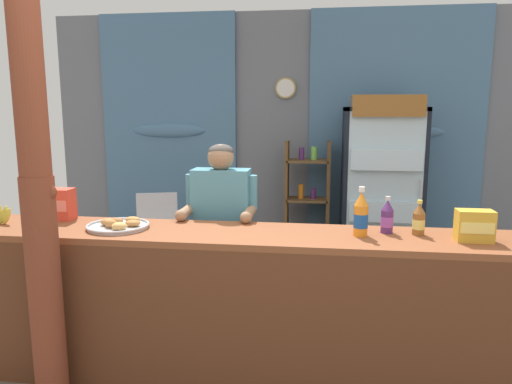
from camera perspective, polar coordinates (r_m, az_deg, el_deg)
The scene contains 14 objects.
ground_plane at distance 3.97m, azimuth 1.33°, elevation -15.75°, with size 7.63×7.63×0.00m, color #665B51.
back_wall_curtained at distance 5.38m, azimuth 3.62°, elevation 6.63°, with size 5.26×0.22×2.76m.
stall_counter at distance 2.98m, azimuth -3.09°, elevation -12.22°, with size 3.48×0.56×0.96m.
timber_post at distance 2.90m, azimuth -24.72°, elevation 0.63°, with size 0.21×0.19×2.70m.
drink_fridge at distance 4.92m, azimuth 14.79°, elevation 1.35°, with size 0.78×0.62×1.85m.
bottle_shelf_rack at distance 5.14m, azimuth 6.10°, elevation -1.35°, with size 0.48×0.28×1.39m.
plastic_lawn_chair at distance 4.99m, azimuth -11.70°, elevation -4.51°, with size 0.55×0.55×0.86m.
shopkeeper at distance 3.49m, azimuth -4.16°, elevation -3.19°, with size 0.53×0.42×1.47m.
soda_bottle_orange_soda at distance 2.92m, azimuth 12.43°, elevation -2.72°, with size 0.09×0.09×0.30m.
soda_bottle_grape_soda at distance 3.03m, azimuth 15.40°, elevation -2.95°, with size 0.08×0.08×0.23m.
soda_bottle_iced_tea at distance 3.04m, azimuth 18.88°, elevation -3.20°, with size 0.07×0.07×0.21m.
snack_box_crackers at distance 3.54m, azimuth -22.39°, elevation -1.35°, with size 0.18×0.13×0.22m.
snack_box_choco_powder at distance 3.01m, azimuth 24.65°, elevation -3.70°, with size 0.20×0.12×0.18m.
pastry_tray at distance 3.17m, azimuth -16.12°, elevation -3.83°, with size 0.40×0.40×0.07m.
Camera 1 is at (0.39, -2.38, 1.71)m, focal length 33.47 mm.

